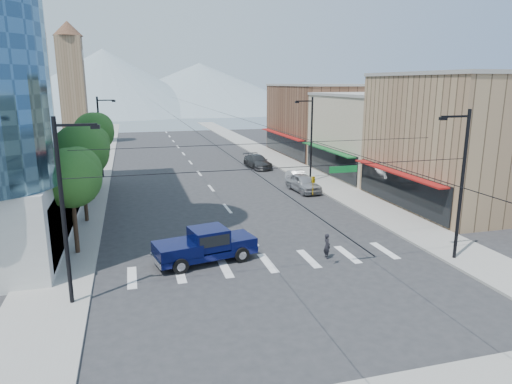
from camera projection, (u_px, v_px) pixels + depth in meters
ground at (279, 273)px, 25.69m from camera, size 160.00×160.00×0.00m
sidewalk_left at (97, 164)px, 60.06m from camera, size 4.00×120.00×0.15m
sidewalk_right at (271, 156)px, 66.28m from camera, size 4.00×120.00×0.15m
shop_near at (465, 142)px, 38.96m from camera, size 12.00×14.00×11.00m
shop_mid at (379, 136)px, 52.32m from camera, size 12.00×14.00×9.00m
shop_far at (323, 121)px, 67.20m from camera, size 12.00×18.00×10.00m
clock_tower at (72, 82)px, 77.05m from camera, size 4.80×4.80×20.40m
mountain_left at (105, 81)px, 159.85m from camera, size 80.00×80.00×22.00m
mountain_right at (200, 87)px, 178.75m from camera, size 90.00×90.00×18.00m
tree_near at (73, 176)px, 27.37m from camera, size 3.65×3.64×6.71m
tree_midnear at (83, 150)px, 33.80m from camera, size 4.09×4.09×7.52m
tree_midfar at (90, 146)px, 40.50m from camera, size 3.65×3.64×6.71m
tree_far at (95, 131)px, 46.92m from camera, size 4.09×4.09×7.52m
signal_rig at (289, 197)px, 23.72m from camera, size 21.80×0.20×9.00m
lamp_pole_nw at (101, 134)px, 49.90m from camera, size 2.00×0.25×9.00m
lamp_pole_ne at (310, 136)px, 47.92m from camera, size 2.00×0.25×9.00m
pickup_truck at (205, 245)px, 27.02m from camera, size 6.38×3.32×2.06m
pedestrian at (327, 246)px, 27.66m from camera, size 0.39×0.58×1.56m
parked_car_near at (303, 183)px, 44.74m from camera, size 2.47×5.21×1.72m
parked_car_mid at (298, 178)px, 47.83m from camera, size 1.54×4.34×1.43m
parked_car_far at (257, 162)px, 57.14m from camera, size 2.82×5.79×1.62m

